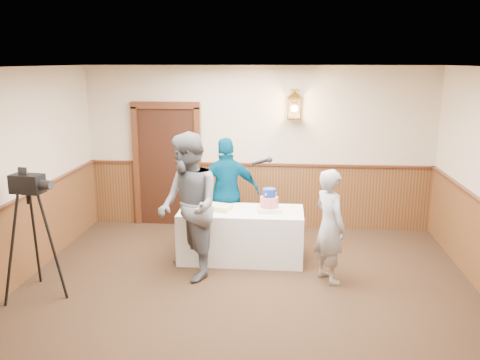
% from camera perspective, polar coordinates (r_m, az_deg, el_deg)
% --- Properties ---
extents(ground, '(7.00, 7.00, 0.00)m').
position_cam_1_polar(ground, '(5.92, 0.02, -15.75)').
color(ground, '#301E12').
rests_on(ground, ground).
extents(room_shell, '(6.02, 7.02, 2.81)m').
position_cam_1_polar(room_shell, '(5.80, -0.11, -0.23)').
color(room_shell, beige).
rests_on(room_shell, ground).
extents(display_table, '(1.80, 0.80, 0.75)m').
position_cam_1_polar(display_table, '(7.51, 0.14, -6.16)').
color(display_table, silver).
rests_on(display_table, ground).
extents(tiered_cake, '(0.37, 0.37, 0.34)m').
position_cam_1_polar(tiered_cake, '(7.33, 3.30, -2.53)').
color(tiered_cake, beige).
rests_on(tiered_cake, display_table).
extents(sheet_cake_yellow, '(0.41, 0.36, 0.07)m').
position_cam_1_polar(sheet_cake_yellow, '(7.42, -2.40, -3.09)').
color(sheet_cake_yellow, '#D4C47E').
rests_on(sheet_cake_yellow, display_table).
extents(sheet_cake_green, '(0.37, 0.32, 0.07)m').
position_cam_1_polar(sheet_cake_green, '(7.53, -4.94, -2.88)').
color(sheet_cake_green, '#9ED394').
rests_on(sheet_cake_green, display_table).
extents(interviewer, '(1.65, 1.20, 1.97)m').
position_cam_1_polar(interviewer, '(6.76, -5.83, -3.00)').
color(interviewer, '#585B62').
rests_on(interviewer, ground).
extents(baker, '(0.60, 0.67, 1.53)m').
position_cam_1_polar(baker, '(6.77, 10.04, -5.11)').
color(baker, '#949499').
rests_on(baker, ground).
extents(assistant_p, '(1.09, 0.67, 1.73)m').
position_cam_1_polar(assistant_p, '(7.89, -1.45, -1.47)').
color(assistant_p, '#003C5C').
rests_on(assistant_p, ground).
extents(tv_camera_rig, '(0.61, 0.57, 1.55)m').
position_cam_1_polar(tv_camera_rig, '(6.77, -22.21, -6.50)').
color(tv_camera_rig, black).
rests_on(tv_camera_rig, ground).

